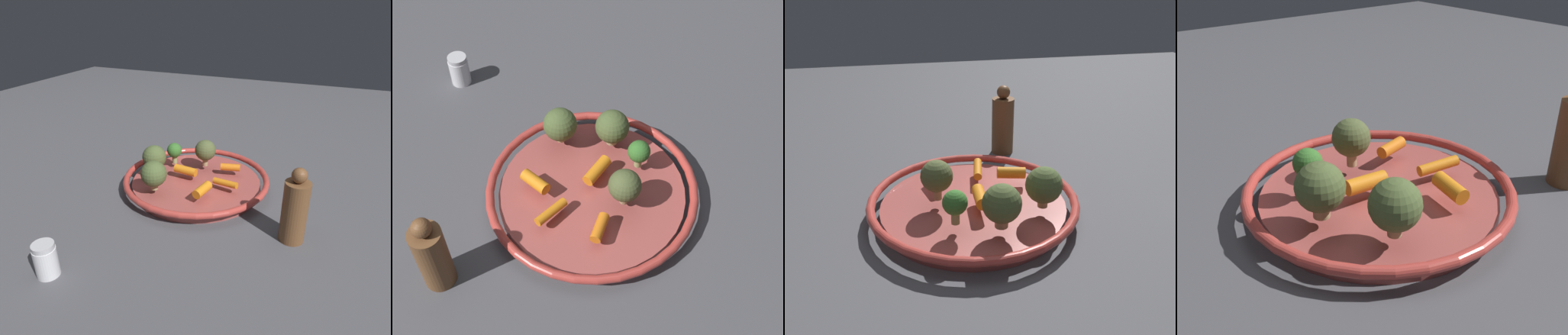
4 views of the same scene
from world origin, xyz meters
The scene contains 12 objects.
ground_plane centered at (0.00, 0.00, 0.00)m, with size 2.53×2.53×0.00m, color #4C4C51.
serving_bowl centered at (0.00, 0.00, 0.02)m, with size 0.35×0.35×0.03m.
baby_carrot_back centered at (0.08, -0.03, 0.04)m, with size 0.01×0.01×0.06m, color orange.
baby_carrot_near_rim centered at (0.05, -0.08, 0.04)m, with size 0.02×0.02×0.05m, color orange.
baby_carrot_right centered at (0.07, 0.05, 0.04)m, with size 0.02×0.02×0.05m, color orange.
baby_carrot_center centered at (-0.03, -0.01, 0.04)m, with size 0.02×0.02×0.05m, color orange.
broccoli_floret_large centered at (-0.06, -0.10, 0.07)m, with size 0.06×0.06×0.07m.
broccoli_floret_edge centered at (0.00, 0.06, 0.07)m, with size 0.05×0.05×0.07m.
broccoli_floret_small centered at (-0.10, -0.02, 0.07)m, with size 0.06×0.06×0.07m.
broccoli_floret_mid centered at (-0.08, 0.04, 0.07)m, with size 0.04×0.04×0.05m.
salt_shaker centered at (-0.11, -0.37, 0.03)m, with size 0.04×0.04×0.06m.
pepper_mill centered at (0.24, -0.12, 0.07)m, with size 0.05×0.05×0.15m.
Camera 2 is at (0.48, 0.29, 0.77)m, focal length 52.60 mm.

